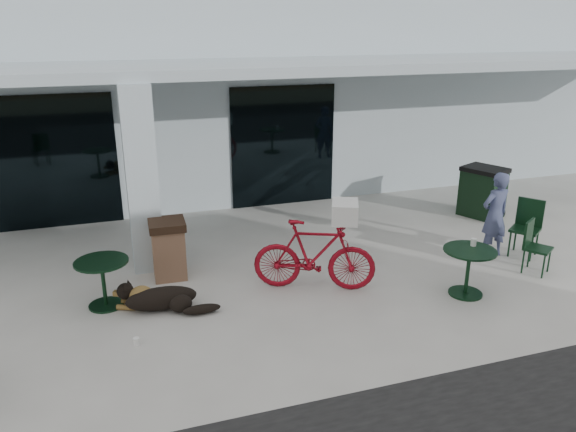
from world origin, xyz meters
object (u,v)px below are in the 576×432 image
object	(u,v)px
wheeled_bin	(483,192)
cafe_chair_far_a	(538,248)
cafe_chair_far_b	(525,229)
bicycle	(314,255)
dog	(161,297)
cafe_table_far	(468,272)
trash_receptacle	(169,249)
cafe_table_near	(104,284)
person	(495,215)

from	to	relation	value
wheeled_bin	cafe_chair_far_a	bearing A→B (deg)	-132.75
cafe_chair_far_a	cafe_chair_far_b	distance (m)	0.73
bicycle	dog	size ratio (longest dim) A/B	1.60
cafe_table_far	trash_receptacle	xyz separation A→B (m)	(-4.29, 2.09, 0.12)
cafe_chair_far_b	wheeled_bin	xyz separation A→B (m)	(0.65, 2.10, 0.03)
cafe_table_far	dog	bearing A→B (deg)	167.78
bicycle	cafe_table_near	xyz separation A→B (m)	(-3.16, 0.43, -0.21)
bicycle	cafe_chair_far_a	world-z (taller)	bicycle
cafe_chair_far_b	trash_receptacle	distance (m)	6.27
wheeled_bin	trash_receptacle	bearing A→B (deg)	164.21
dog	person	bearing A→B (deg)	25.74
cafe_table_near	person	xyz separation A→B (m)	(6.67, -0.20, 0.41)
person	cafe_table_near	bearing A→B (deg)	-8.69
bicycle	cafe_table_far	world-z (taller)	bicycle
cafe_table_near	person	distance (m)	6.68
cafe_table_far	trash_receptacle	bearing A→B (deg)	154.08
cafe_chair_far_a	cafe_table_near	bearing A→B (deg)	138.46
dog	person	xyz separation A→B (m)	(5.88, 0.17, 0.58)
cafe_chair_far_b	trash_receptacle	size ratio (longest dim) A/B	1.04
dog	cafe_table_near	size ratio (longest dim) A/B	1.53
trash_receptacle	cafe_chair_far_b	bearing A→B (deg)	-10.14
cafe_table_near	cafe_chair_far_a	distance (m)	7.01
dog	cafe_chair_far_b	xyz separation A→B (m)	(6.43, -0.00, 0.31)
dog	trash_receptacle	distance (m)	1.17
bicycle	wheeled_bin	world-z (taller)	bicycle
bicycle	person	xyz separation A→B (m)	(3.51, 0.23, 0.21)
cafe_chair_far_a	trash_receptacle	bearing A→B (deg)	130.29
cafe_table_near	trash_receptacle	bearing A→B (deg)	34.83
cafe_chair_far_a	cafe_chair_far_b	size ratio (longest dim) A/B	0.87
cafe_table_near	wheeled_bin	xyz separation A→B (m)	(7.86, 1.73, 0.17)
bicycle	cafe_table_far	size ratio (longest dim) A/B	2.39
bicycle	trash_receptacle	xyz separation A→B (m)	(-2.12, 1.16, -0.08)
bicycle	person	size ratio (longest dim) A/B	1.23
trash_receptacle	wheeled_bin	distance (m)	6.89
person	trash_receptacle	xyz separation A→B (m)	(-5.62, 0.93, -0.29)
person	cafe_chair_far_a	bearing A→B (deg)	100.31
cafe_table_far	cafe_chair_far_b	xyz separation A→B (m)	(1.88, 0.98, 0.14)
bicycle	dog	bearing A→B (deg)	112.17
cafe_chair_far_a	wheeled_bin	world-z (taller)	wheeled_bin
dog	cafe_chair_far_b	bearing A→B (deg)	24.01
cafe_table_far	wheeled_bin	xyz separation A→B (m)	(2.53, 3.09, 0.17)
trash_receptacle	wheeled_bin	size ratio (longest dim) A/B	0.91
dog	wheeled_bin	xyz separation A→B (m)	(7.08, 2.10, 0.34)
dog	person	world-z (taller)	person
bicycle	cafe_chair_far_b	size ratio (longest dim) A/B	1.86
cafe_chair_far_b	wheeled_bin	world-z (taller)	wheeled_bin
dog	cafe_table_far	xyz separation A→B (m)	(4.55, -0.99, 0.18)
cafe_chair_far_a	trash_receptacle	xyz separation A→B (m)	(-5.88, 1.77, 0.04)
dog	cafe_table_far	bearing A→B (deg)	11.83
cafe_table_near	trash_receptacle	distance (m)	1.28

